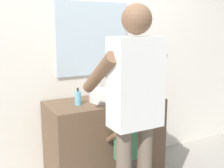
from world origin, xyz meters
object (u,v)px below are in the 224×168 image
Objects in this scene: adult_parent at (134,96)px; child_toddler at (125,147)px; soap_bottle at (78,98)px; toothbrush_cup at (138,91)px.

child_toddler is at bearing 71.85° from adult_parent.
soap_bottle is 0.69m from adult_parent.
adult_parent reaches higher than child_toddler.
toothbrush_cup reaches higher than child_toddler.
adult_parent reaches higher than soap_bottle.
toothbrush_cup is 0.69m from soap_bottle.
toothbrush_cup is 0.67m from child_toddler.
adult_parent is (-0.47, -0.65, 0.15)m from toothbrush_cup.
child_toddler is at bearing -50.86° from soap_bottle.
soap_bottle is at bearing 129.14° from child_toddler.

